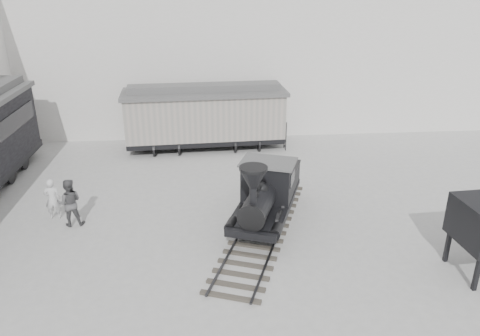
{
  "coord_description": "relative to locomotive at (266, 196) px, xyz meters",
  "views": [
    {
      "loc": [
        -0.73,
        -12.67,
        8.91
      ],
      "look_at": [
        0.7,
        4.06,
        2.0
      ],
      "focal_mm": 35.0,
      "sensor_mm": 36.0,
      "label": 1
    }
  ],
  "objects": [
    {
      "name": "ground",
      "position": [
        -1.62,
        -3.23,
        -1.14
      ],
      "size": [
        90.0,
        90.0,
        0.0
      ],
      "primitive_type": "plane",
      "color": "#9E9E9B"
    },
    {
      "name": "north_wall",
      "position": [
        -1.62,
        11.75,
        4.42
      ],
      "size": [
        34.0,
        2.51,
        11.0
      ],
      "color": "silver",
      "rests_on": "ground"
    },
    {
      "name": "visitor_b",
      "position": [
        -7.45,
        0.49,
        -0.19
      ],
      "size": [
        1.01,
        0.83,
        1.89
      ],
      "primitive_type": "imported",
      "rotation": [
        0.0,
        0.0,
        3.27
      ],
      "color": "#4E4E50",
      "rests_on": "ground"
    },
    {
      "name": "locomotive",
      "position": [
        0.0,
        0.0,
        0.0
      ],
      "size": [
        4.8,
        8.83,
        3.08
      ],
      "rotation": [
        0.0,
        0.0,
        -0.35
      ],
      "color": "#3E3931",
      "rests_on": "ground"
    },
    {
      "name": "visitor_a",
      "position": [
        -8.26,
        1.08,
        -0.29
      ],
      "size": [
        0.65,
        0.46,
        1.69
      ],
      "primitive_type": "imported",
      "rotation": [
        0.0,
        0.0,
        3.23
      ],
      "color": "silver",
      "rests_on": "ground"
    },
    {
      "name": "boxcar",
      "position": [
        -2.14,
        8.82,
        0.74
      ],
      "size": [
        8.89,
        3.18,
        3.59
      ],
      "rotation": [
        0.0,
        0.0,
        0.05
      ],
      "color": "black",
      "rests_on": "ground"
    }
  ]
}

